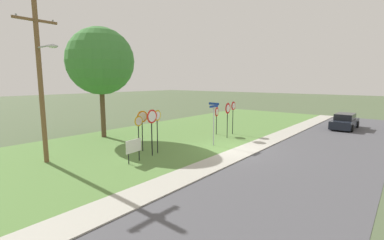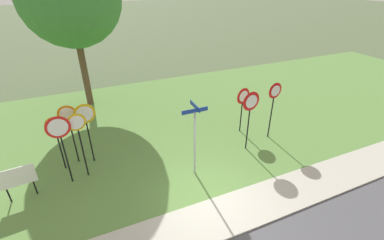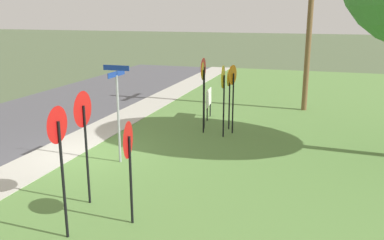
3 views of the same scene
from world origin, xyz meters
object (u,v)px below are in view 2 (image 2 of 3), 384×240
object	(u,v)px
stop_sign_near_left	(56,133)
stop_sign_far_left	(79,133)
yield_sign_near_left	(251,107)
street_name_post	(195,134)
stop_sign_far_center	(69,122)
yield_sign_far_left	(274,98)
stop_sign_far_right	(60,136)
stop_sign_near_right	(86,121)
yield_sign_near_right	(243,100)
notice_board	(17,179)

from	to	relation	value
stop_sign_near_left	stop_sign_far_left	bearing A→B (deg)	-47.01
yield_sign_near_left	stop_sign_near_left	bearing A→B (deg)	162.82
stop_sign_far_left	street_name_post	xyz separation A→B (m)	(3.74, -1.48, -0.14)
stop_sign_far_center	yield_sign_far_left	world-z (taller)	yield_sign_far_left
stop_sign_far_left	stop_sign_far_right	bearing A→B (deg)	-176.09
stop_sign_near_left	stop_sign_near_right	xyz separation A→B (m)	(1.08, 0.03, 0.26)
street_name_post	stop_sign_near_left	bearing A→B (deg)	154.26
stop_sign_near_right	yield_sign_far_left	bearing A→B (deg)	-15.32
stop_sign_far_center	stop_sign_far_right	size ratio (longest dim) A/B	0.93
yield_sign_near_right	street_name_post	distance (m)	3.82
stop_sign_far_left	yield_sign_near_left	size ratio (longest dim) A/B	0.98
stop_sign_near_right	stop_sign_far_right	xyz separation A→B (m)	(-0.87, -0.97, 0.11)
stop_sign_far_center	yield_sign_far_left	bearing A→B (deg)	-0.45
yield_sign_far_left	notice_board	size ratio (longest dim) A/B	2.14
stop_sign_near_left	stop_sign_far_center	size ratio (longest dim) A/B	0.90
yield_sign_far_left	stop_sign_far_left	bearing A→B (deg)	171.97
stop_sign_near_left	stop_sign_far_left	xyz separation A→B (m)	(0.77, -0.79, 0.25)
stop_sign_near_right	yield_sign_near_right	distance (m)	6.74
street_name_post	stop_sign_far_left	bearing A→B (deg)	159.36
stop_sign_far_center	yield_sign_near_right	bearing A→B (deg)	5.72
street_name_post	yield_sign_near_left	bearing A→B (deg)	12.62
yield_sign_near_right	yield_sign_far_left	bearing A→B (deg)	-57.97
stop_sign_near_left	stop_sign_far_left	size ratio (longest dim) A/B	0.87
stop_sign_near_right	yield_sign_near_left	world-z (taller)	yield_sign_near_left
stop_sign_near_right	yield_sign_far_left	size ratio (longest dim) A/B	0.96
stop_sign_near_left	stop_sign_far_center	bearing A→B (deg)	24.50
stop_sign_near_left	yield_sign_far_left	xyz separation A→B (m)	(8.73, -1.32, 0.38)
stop_sign_far_right	stop_sign_far_left	bearing A→B (deg)	10.19
stop_sign_near_left	yield_sign_near_left	size ratio (longest dim) A/B	0.85
yield_sign_near_left	notice_board	xyz separation A→B (m)	(-8.55, 0.58, -1.17)
yield_sign_far_left	street_name_post	distance (m)	4.33
stop_sign_far_left	street_name_post	distance (m)	4.02
stop_sign_far_right	yield_sign_far_left	xyz separation A→B (m)	(8.52, -0.39, 0.01)
stop_sign_far_center	stop_sign_far_left	bearing A→B (deg)	-65.05
stop_sign_near_left	notice_board	distance (m)	1.91
stop_sign_far_center	street_name_post	world-z (taller)	street_name_post
street_name_post	notice_board	size ratio (longest dim) A/B	2.31
stop_sign_far_center	stop_sign_far_right	xyz separation A→B (m)	(-0.30, -1.17, 0.15)
stop_sign_near_left	stop_sign_far_center	distance (m)	0.60
stop_sign_far_left	yield_sign_near_right	bearing A→B (deg)	-6.56
stop_sign_near_right	stop_sign_far_center	size ratio (longest dim) A/B	1.02
yield_sign_near_right	yield_sign_far_left	size ratio (longest dim) A/B	0.83
stop_sign_far_left	street_name_post	size ratio (longest dim) A/B	0.90
stop_sign_near_left	stop_sign_far_right	world-z (taller)	stop_sign_far_right
stop_sign_near_left	street_name_post	size ratio (longest dim) A/B	0.79
stop_sign_far_center	stop_sign_far_right	distance (m)	1.22
stop_sign_near_left	notice_board	world-z (taller)	stop_sign_near_left
notice_board	yield_sign_far_left	bearing A→B (deg)	-6.85
stop_sign_near_left	notice_board	xyz separation A→B (m)	(-1.32, -1.14, -0.78)
stop_sign_near_right	notice_board	world-z (taller)	stop_sign_near_right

